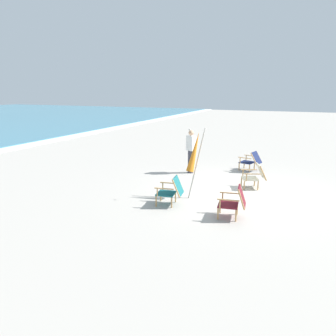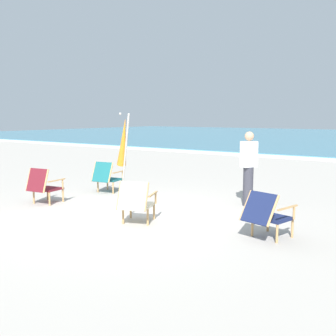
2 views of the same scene
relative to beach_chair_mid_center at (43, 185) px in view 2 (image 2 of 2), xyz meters
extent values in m
plane|color=#B2AAA0|center=(2.08, 0.28, -0.43)|extent=(80.00, 80.00, 0.00)
cube|color=white|center=(2.08, 13.06, -0.40)|extent=(80.00, 1.10, 0.06)
cube|color=maroon|center=(-0.02, 0.15, -0.11)|extent=(0.58, 0.55, 0.04)
cube|color=maroon|center=(0.02, -0.17, 0.13)|extent=(0.52, 0.27, 0.50)
cylinder|color=tan|center=(-0.28, 0.33, -0.27)|extent=(0.04, 0.04, 0.32)
cylinder|color=tan|center=(0.18, 0.39, -0.27)|extent=(0.04, 0.04, 0.32)
cylinder|color=tan|center=(-0.22, -0.10, -0.27)|extent=(0.04, 0.04, 0.32)
cylinder|color=tan|center=(0.24, -0.04, -0.27)|extent=(0.04, 0.04, 0.32)
cube|color=tan|center=(-0.29, 0.09, 0.11)|extent=(0.11, 0.53, 0.02)
cylinder|color=tan|center=(-0.32, 0.27, 0.00)|extent=(0.04, 0.04, 0.22)
cube|color=tan|center=(0.26, 0.16, 0.11)|extent=(0.11, 0.53, 0.02)
cylinder|color=tan|center=(0.23, 0.35, 0.00)|extent=(0.04, 0.04, 0.22)
cylinder|color=tan|center=(-0.23, -0.21, 0.13)|extent=(0.07, 0.21, 0.51)
cylinder|color=tan|center=(0.28, -0.14, 0.13)|extent=(0.07, 0.21, 0.51)
cube|color=#19234C|center=(5.07, 0.57, -0.11)|extent=(0.62, 0.59, 0.04)
cube|color=#19234C|center=(4.98, 0.21, 0.11)|extent=(0.55, 0.41, 0.46)
cylinder|color=tan|center=(4.90, 0.84, -0.27)|extent=(0.04, 0.04, 0.32)
cylinder|color=tan|center=(5.35, 0.73, -0.27)|extent=(0.04, 0.04, 0.32)
cylinder|color=tan|center=(4.79, 0.42, -0.27)|extent=(0.04, 0.04, 0.32)
cylinder|color=tan|center=(5.24, 0.31, -0.27)|extent=(0.04, 0.04, 0.32)
cube|color=tan|center=(4.79, 0.62, 0.11)|extent=(0.16, 0.52, 0.02)
cylinder|color=tan|center=(4.84, 0.81, 0.00)|extent=(0.04, 0.04, 0.22)
cube|color=tan|center=(5.34, 0.49, 0.11)|extent=(0.16, 0.52, 0.02)
cylinder|color=tan|center=(5.38, 0.67, 0.00)|extent=(0.04, 0.04, 0.22)
cylinder|color=tan|center=(4.73, 0.27, 0.11)|extent=(0.11, 0.31, 0.46)
cylinder|color=tan|center=(5.22, 0.15, 0.11)|extent=(0.11, 0.31, 0.46)
cube|color=#196066|center=(0.21, 1.93, -0.11)|extent=(0.59, 0.55, 0.04)
cube|color=#196066|center=(0.27, 1.59, 0.13)|extent=(0.52, 0.31, 0.49)
cylinder|color=tan|center=(-0.05, 2.10, -0.27)|extent=(0.04, 0.04, 0.32)
cylinder|color=tan|center=(0.41, 2.18, -0.27)|extent=(0.04, 0.04, 0.32)
cylinder|color=tan|center=(0.02, 1.68, -0.27)|extent=(0.04, 0.04, 0.32)
cylinder|color=tan|center=(0.48, 1.75, -0.27)|extent=(0.04, 0.04, 0.32)
cube|color=tan|center=(-0.06, 1.86, 0.11)|extent=(0.12, 0.53, 0.02)
cylinder|color=tan|center=(-0.09, 2.05, 0.00)|extent=(0.04, 0.04, 0.22)
cube|color=tan|center=(0.49, 1.95, 0.11)|extent=(0.12, 0.53, 0.02)
cylinder|color=tan|center=(0.46, 2.14, 0.00)|extent=(0.04, 0.04, 0.22)
cylinder|color=tan|center=(0.01, 1.55, 0.13)|extent=(0.08, 0.24, 0.49)
cylinder|color=tan|center=(0.52, 1.63, 0.13)|extent=(0.08, 0.24, 0.49)
cube|color=beige|center=(2.69, 0.07, -0.11)|extent=(0.66, 0.64, 0.04)
cube|color=beige|center=(2.82, -0.26, 0.12)|extent=(0.55, 0.42, 0.48)
cylinder|color=tan|center=(2.39, 0.18, -0.27)|extent=(0.04, 0.04, 0.32)
cylinder|color=tan|center=(2.82, 0.35, -0.27)|extent=(0.04, 0.04, 0.32)
cylinder|color=tan|center=(2.55, -0.22, -0.27)|extent=(0.04, 0.04, 0.32)
cylinder|color=tan|center=(2.98, -0.05, -0.27)|extent=(0.04, 0.04, 0.32)
cube|color=tan|center=(2.43, -0.05, 0.11)|extent=(0.23, 0.50, 0.02)
cylinder|color=tan|center=(2.36, 0.12, 0.00)|extent=(0.04, 0.04, 0.22)
cube|color=tan|center=(2.95, 0.15, 0.11)|extent=(0.23, 0.50, 0.02)
cylinder|color=tan|center=(2.89, 0.33, 0.00)|extent=(0.04, 0.04, 0.22)
cylinder|color=tan|center=(2.58, -0.35, 0.12)|extent=(0.13, 0.26, 0.49)
cylinder|color=tan|center=(3.05, -0.17, 0.12)|extent=(0.13, 0.26, 0.49)
cylinder|color=#B7B2A8|center=(1.22, 1.38, 0.57)|extent=(0.58, 0.36, 2.03)
cone|color=orange|center=(1.13, 1.43, 0.93)|extent=(0.58, 0.46, 1.17)
sphere|color=#B7B2A8|center=(0.96, 1.53, 1.58)|extent=(0.06, 0.06, 0.06)
cylinder|color=#383842|center=(3.82, 2.47, 0.00)|extent=(0.22, 0.22, 0.86)
cube|color=white|center=(3.82, 2.47, 0.71)|extent=(0.33, 0.39, 0.56)
sphere|color=tan|center=(3.82, 2.47, 1.10)|extent=(0.20, 0.20, 0.20)
camera|label=1|loc=(-7.65, -1.50, 2.68)|focal=35.00mm
camera|label=2|loc=(7.22, -5.49, 1.53)|focal=42.00mm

